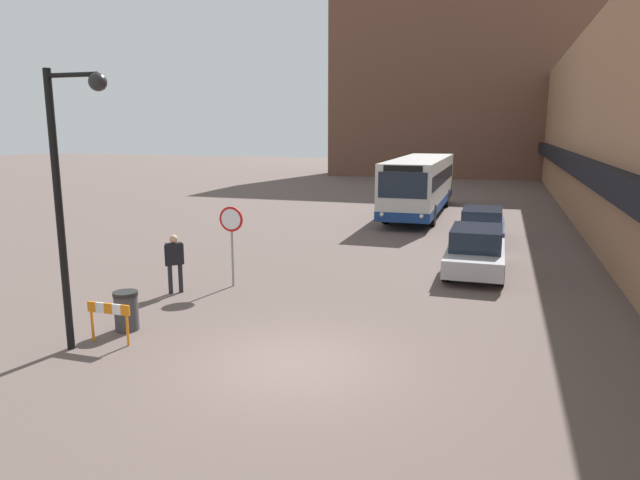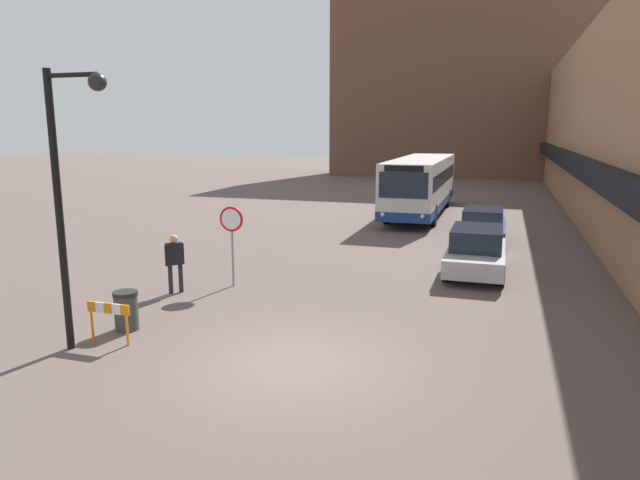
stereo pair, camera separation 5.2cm
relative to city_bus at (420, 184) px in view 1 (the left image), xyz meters
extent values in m
plane|color=brown|center=(0.41, -21.54, -1.72)|extent=(160.00, 160.00, 0.00)
cube|color=#996B4C|center=(10.41, 2.46, 3.12)|extent=(5.00, 60.00, 9.69)
cube|color=black|center=(7.66, 2.46, 1.33)|extent=(0.50, 60.00, 0.90)
cube|color=brown|center=(0.41, 28.04, 7.37)|extent=(26.00, 8.00, 18.18)
cube|color=silver|center=(0.00, 0.01, 0.08)|extent=(2.57, 11.94, 2.68)
cube|color=navy|center=(0.00, 0.01, -1.02)|extent=(2.59, 11.96, 0.47)
cube|color=#192333|center=(0.00, 0.01, 0.46)|extent=(2.59, 10.99, 0.74)
cube|color=#192333|center=(0.00, -5.98, 0.48)|extent=(2.26, 0.03, 1.21)
cube|color=black|center=(0.00, -5.98, 1.24)|extent=(1.80, 0.03, 0.28)
sphere|color=#F2EAC6|center=(-0.92, -5.99, -0.91)|extent=(0.20, 0.20, 0.20)
sphere|color=#F2EAC6|center=(0.92, -5.99, -0.91)|extent=(0.20, 0.20, 0.20)
cylinder|color=black|center=(-1.16, -3.70, -1.18)|extent=(0.28, 1.09, 1.09)
cylinder|color=black|center=(1.16, -3.70, -1.18)|extent=(0.28, 1.09, 1.09)
cylinder|color=black|center=(-1.16, 3.71, -1.18)|extent=(0.28, 1.09, 1.09)
cylinder|color=black|center=(1.16, 3.71, -1.18)|extent=(0.28, 1.09, 1.09)
cube|color=#B7B7BC|center=(3.61, -12.70, -1.17)|extent=(1.84, 4.40, 0.58)
cube|color=#192333|center=(3.61, -12.59, -0.53)|extent=(1.62, 2.42, 0.69)
cylinder|color=black|center=(4.45, -14.06, -1.39)|extent=(0.20, 0.66, 0.66)
cylinder|color=black|center=(2.77, -14.06, -1.39)|extent=(0.20, 0.66, 0.66)
cylinder|color=black|center=(4.45, -11.33, -1.39)|extent=(0.20, 0.66, 0.66)
cylinder|color=black|center=(2.77, -11.33, -1.39)|extent=(0.20, 0.66, 0.66)
cube|color=navy|center=(3.61, -6.78, -1.22)|extent=(1.85, 4.56, 0.51)
cube|color=#192333|center=(3.61, -6.67, -0.65)|extent=(1.63, 2.51, 0.62)
cylinder|color=black|center=(4.45, -8.20, -1.41)|extent=(0.20, 0.62, 0.62)
cylinder|color=black|center=(2.76, -8.20, -1.41)|extent=(0.20, 0.62, 0.62)
cylinder|color=black|center=(4.45, -5.37, -1.41)|extent=(0.20, 0.62, 0.62)
cylinder|color=black|center=(2.76, -5.37, -1.41)|extent=(0.20, 0.62, 0.62)
cylinder|color=gray|center=(-3.41, -16.57, -0.49)|extent=(0.07, 0.07, 2.47)
cylinder|color=red|center=(-3.41, -16.59, 0.36)|extent=(0.76, 0.03, 0.76)
cylinder|color=white|center=(-3.41, -16.61, 0.36)|extent=(0.62, 0.02, 0.62)
cylinder|color=black|center=(-4.57, -22.26, 1.26)|extent=(0.16, 0.16, 5.96)
cylinder|color=black|center=(-3.97, -22.26, 4.09)|extent=(1.20, 0.10, 0.10)
sphere|color=black|center=(-3.37, -22.26, 3.94)|extent=(0.36, 0.36, 0.36)
cylinder|color=#232328|center=(-4.79, -17.89, -1.29)|extent=(0.13, 0.13, 0.86)
cylinder|color=#232328|center=(-4.58, -17.66, -1.29)|extent=(0.13, 0.13, 0.86)
cube|color=black|center=(-4.68, -17.77, -0.54)|extent=(0.47, 0.49, 0.65)
sphere|color=tan|center=(-4.68, -17.77, -0.10)|extent=(0.24, 0.24, 0.24)
cylinder|color=black|center=(-4.84, -17.95, -0.57)|extent=(0.10, 0.10, 0.61)
cylinder|color=black|center=(-4.52, -17.60, -0.57)|extent=(0.10, 0.10, 0.61)
cylinder|color=#38383D|center=(-4.12, -20.87, -1.30)|extent=(0.56, 0.56, 0.85)
cylinder|color=black|center=(-4.12, -20.87, -0.82)|extent=(0.59, 0.59, 0.10)
cylinder|color=orange|center=(-4.41, -21.74, -1.37)|extent=(0.06, 0.06, 0.70)
cylinder|color=orange|center=(-3.47, -21.74, -1.37)|extent=(0.06, 0.06, 0.70)
cube|color=orange|center=(-4.38, -21.74, -0.90)|extent=(0.22, 0.04, 0.24)
cube|color=white|center=(-4.16, -21.74, -0.90)|extent=(0.22, 0.04, 0.24)
cube|color=orange|center=(-3.94, -21.74, -0.90)|extent=(0.22, 0.04, 0.24)
cube|color=white|center=(-3.72, -21.74, -0.90)|extent=(0.22, 0.04, 0.24)
cube|color=orange|center=(-3.50, -21.74, -0.90)|extent=(0.22, 0.04, 0.24)
camera|label=1|loc=(4.24, -31.93, 3.06)|focal=32.00mm
camera|label=2|loc=(4.29, -31.91, 3.06)|focal=32.00mm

